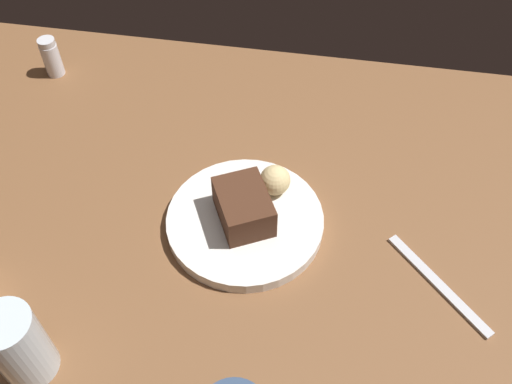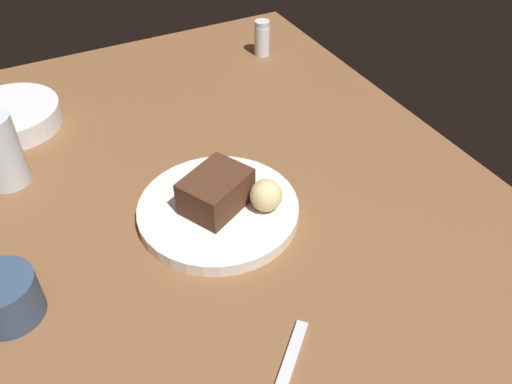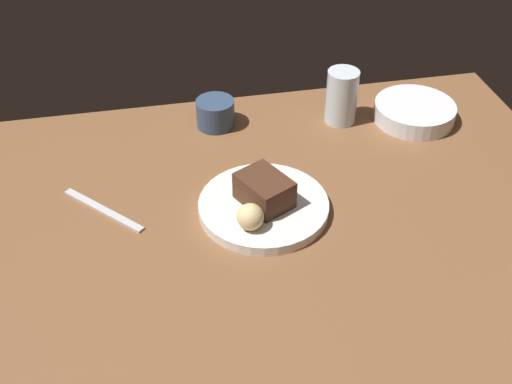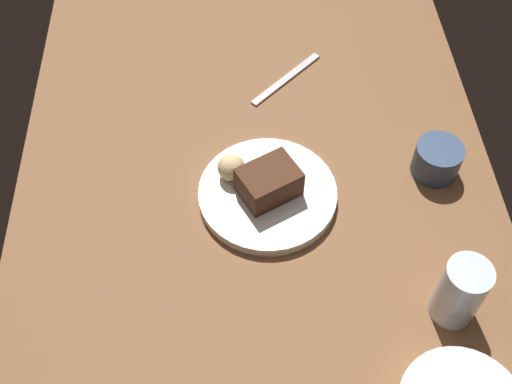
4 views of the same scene
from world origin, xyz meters
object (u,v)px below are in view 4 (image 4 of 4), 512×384
at_px(coffee_cup, 437,160).
at_px(butter_knife, 286,79).
at_px(dessert_plate, 268,194).
at_px(water_glass, 460,292).
at_px(chocolate_cake_slice, 269,182).
at_px(bread_roll, 231,167).

xyz_separation_m(coffee_cup, butter_knife, (-0.24, -0.24, -0.03)).
bearing_deg(dessert_plate, coffee_cup, 98.13).
height_order(dessert_plate, butter_knife, dessert_plate).
bearing_deg(water_glass, butter_knife, -158.01).
distance_m(chocolate_cake_slice, water_glass, 0.34).
xyz_separation_m(water_glass, coffee_cup, (-0.27, 0.03, -0.03)).
bearing_deg(coffee_cup, water_glass, -7.35).
distance_m(dessert_plate, bread_roll, 0.08).
height_order(dessert_plate, coffee_cup, coffee_cup).
bearing_deg(butter_knife, bread_roll, -158.49).
bearing_deg(butter_knife, water_glass, -111.49).
height_order(dessert_plate, water_glass, water_glass).
xyz_separation_m(chocolate_cake_slice, coffee_cup, (-0.04, 0.30, -0.02)).
height_order(chocolate_cake_slice, bread_roll, chocolate_cake_slice).
bearing_deg(bread_roll, dessert_plate, 59.03).
distance_m(water_glass, coffee_cup, 0.27).
distance_m(bread_roll, butter_knife, 0.28).
bearing_deg(butter_knife, coffee_cup, -88.72).
bearing_deg(water_glass, dessert_plate, -130.61).
distance_m(chocolate_cake_slice, coffee_cup, 0.30).
bearing_deg(chocolate_cake_slice, dessert_plate, -132.66).
bearing_deg(chocolate_cake_slice, butter_knife, 169.09).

